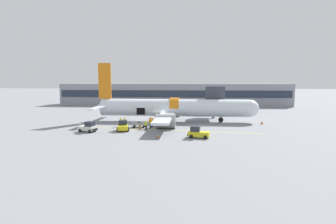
{
  "coord_description": "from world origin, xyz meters",
  "views": [
    {
      "loc": [
        6.48,
        -51.15,
        8.27
      ],
      "look_at": [
        1.92,
        -1.24,
        2.4
      ],
      "focal_mm": 28.0,
      "sensor_mm": 36.0,
      "label": 1
    }
  ],
  "objects_px": {
    "suitcase_on_tarmac_upright": "(140,128)",
    "ground_crew_helper": "(121,122)",
    "baggage_cart_loading": "(140,125)",
    "baggage_tug_mid": "(123,126)",
    "ground_crew_loader_b": "(150,121)",
    "ground_crew_driver": "(125,122)",
    "ground_crew_loader_a": "(146,125)",
    "airplane": "(172,108)",
    "baggage_tug_rear": "(88,127)",
    "baggage_tug_lead": "(198,133)",
    "ground_crew_marshal": "(150,123)",
    "ground_crew_supervisor": "(152,122)"
  },
  "relations": [
    {
      "from": "ground_crew_driver",
      "to": "ground_crew_supervisor",
      "type": "bearing_deg",
      "value": 5.5
    },
    {
      "from": "baggage_tug_mid",
      "to": "ground_crew_driver",
      "type": "bearing_deg",
      "value": 99.13
    },
    {
      "from": "baggage_cart_loading",
      "to": "ground_crew_loader_b",
      "type": "height_order",
      "value": "ground_crew_loader_b"
    },
    {
      "from": "baggage_cart_loading",
      "to": "airplane",
      "type": "bearing_deg",
      "value": 53.81
    },
    {
      "from": "baggage_cart_loading",
      "to": "baggage_tug_rear",
      "type": "bearing_deg",
      "value": -146.51
    },
    {
      "from": "ground_crew_driver",
      "to": "suitcase_on_tarmac_upright",
      "type": "relative_size",
      "value": 2.25
    },
    {
      "from": "ground_crew_loader_a",
      "to": "suitcase_on_tarmac_upright",
      "type": "distance_m",
      "value": 1.19
    },
    {
      "from": "airplane",
      "to": "ground_crew_loader_a",
      "type": "relative_size",
      "value": 21.56
    },
    {
      "from": "ground_crew_loader_b",
      "to": "ground_crew_supervisor",
      "type": "height_order",
      "value": "ground_crew_loader_b"
    },
    {
      "from": "ground_crew_loader_b",
      "to": "ground_crew_driver",
      "type": "distance_m",
      "value": 4.83
    },
    {
      "from": "ground_crew_supervisor",
      "to": "suitcase_on_tarmac_upright",
      "type": "xyz_separation_m",
      "value": [
        -1.8,
        -2.52,
        -0.57
      ]
    },
    {
      "from": "ground_crew_marshal",
      "to": "suitcase_on_tarmac_upright",
      "type": "bearing_deg",
      "value": -136.62
    },
    {
      "from": "ground_crew_marshal",
      "to": "suitcase_on_tarmac_upright",
      "type": "relative_size",
      "value": 2.32
    },
    {
      "from": "baggage_tug_lead",
      "to": "ground_crew_supervisor",
      "type": "bearing_deg",
      "value": 134.04
    },
    {
      "from": "baggage_tug_mid",
      "to": "baggage_cart_loading",
      "type": "bearing_deg",
      "value": 59.41
    },
    {
      "from": "suitcase_on_tarmac_upright",
      "to": "ground_crew_helper",
      "type": "bearing_deg",
      "value": 148.9
    },
    {
      "from": "ground_crew_helper",
      "to": "suitcase_on_tarmac_upright",
      "type": "xyz_separation_m",
      "value": [
        4.01,
        -2.42,
        -0.6
      ]
    },
    {
      "from": "baggage_tug_lead",
      "to": "ground_crew_loader_b",
      "type": "distance_m",
      "value": 13.19
    },
    {
      "from": "airplane",
      "to": "baggage_cart_loading",
      "type": "bearing_deg",
      "value": -126.19
    },
    {
      "from": "baggage_tug_lead",
      "to": "airplane",
      "type": "bearing_deg",
      "value": 108.02
    },
    {
      "from": "baggage_tug_mid",
      "to": "baggage_cart_loading",
      "type": "height_order",
      "value": "baggage_tug_mid"
    },
    {
      "from": "airplane",
      "to": "baggage_tug_mid",
      "type": "relative_size",
      "value": 11.68
    },
    {
      "from": "baggage_tug_lead",
      "to": "ground_crew_marshal",
      "type": "bearing_deg",
      "value": 138.27
    },
    {
      "from": "baggage_cart_loading",
      "to": "baggage_tug_mid",
      "type": "bearing_deg",
      "value": -120.59
    },
    {
      "from": "ground_crew_helper",
      "to": "ground_crew_marshal",
      "type": "relative_size",
      "value": 0.99
    },
    {
      "from": "baggage_tug_rear",
      "to": "ground_crew_marshal",
      "type": "xyz_separation_m",
      "value": [
        9.68,
        4.32,
        0.2
      ]
    },
    {
      "from": "ground_crew_driver",
      "to": "baggage_cart_loading",
      "type": "bearing_deg",
      "value": 4.03
    },
    {
      "from": "ground_crew_loader_a",
      "to": "baggage_tug_lead",
      "type": "bearing_deg",
      "value": -33.76
    },
    {
      "from": "baggage_tug_rear",
      "to": "baggage_tug_lead",
      "type": "bearing_deg",
      "value": -9.53
    },
    {
      "from": "baggage_tug_lead",
      "to": "baggage_tug_rear",
      "type": "relative_size",
      "value": 1.03
    },
    {
      "from": "baggage_tug_lead",
      "to": "ground_crew_loader_b",
      "type": "relative_size",
      "value": 1.92
    },
    {
      "from": "airplane",
      "to": "baggage_tug_lead",
      "type": "bearing_deg",
      "value": -71.98
    },
    {
      "from": "baggage_tug_lead",
      "to": "suitcase_on_tarmac_upright",
      "type": "bearing_deg",
      "value": 149.5
    },
    {
      "from": "ground_crew_helper",
      "to": "baggage_tug_rear",
      "type": "bearing_deg",
      "value": -127.84
    },
    {
      "from": "ground_crew_marshal",
      "to": "baggage_cart_loading",
      "type": "bearing_deg",
      "value": 161.34
    },
    {
      "from": "baggage_tug_rear",
      "to": "baggage_tug_mid",
      "type": "bearing_deg",
      "value": 14.56
    },
    {
      "from": "airplane",
      "to": "suitcase_on_tarmac_upright",
      "type": "height_order",
      "value": "airplane"
    },
    {
      "from": "ground_crew_loader_a",
      "to": "suitcase_on_tarmac_upright",
      "type": "relative_size",
      "value": 2.05
    },
    {
      "from": "baggage_tug_lead",
      "to": "ground_crew_marshal",
      "type": "height_order",
      "value": "ground_crew_marshal"
    },
    {
      "from": "baggage_tug_rear",
      "to": "ground_crew_marshal",
      "type": "distance_m",
      "value": 10.61
    },
    {
      "from": "ground_crew_helper",
      "to": "ground_crew_driver",
      "type": "bearing_deg",
      "value": -23.28
    },
    {
      "from": "baggage_cart_loading",
      "to": "ground_crew_loader_a",
      "type": "relative_size",
      "value": 2.16
    },
    {
      "from": "ground_crew_loader_a",
      "to": "ground_crew_loader_b",
      "type": "xyz_separation_m",
      "value": [
        0.12,
        4.11,
        0.07
      ]
    },
    {
      "from": "baggage_tug_mid",
      "to": "ground_crew_marshal",
      "type": "xyz_separation_m",
      "value": [
        4.22,
        2.9,
        0.19
      ]
    },
    {
      "from": "ground_crew_supervisor",
      "to": "suitcase_on_tarmac_upright",
      "type": "height_order",
      "value": "ground_crew_supervisor"
    },
    {
      "from": "ground_crew_loader_a",
      "to": "ground_crew_driver",
      "type": "distance_m",
      "value": 4.67
    },
    {
      "from": "baggage_cart_loading",
      "to": "ground_crew_supervisor",
      "type": "distance_m",
      "value": 2.32
    },
    {
      "from": "baggage_tug_lead",
      "to": "baggage_tug_mid",
      "type": "relative_size",
      "value": 1.13
    },
    {
      "from": "ground_crew_loader_b",
      "to": "airplane",
      "type": "bearing_deg",
      "value": 55.59
    },
    {
      "from": "baggage_cart_loading",
      "to": "ground_crew_helper",
      "type": "bearing_deg",
      "value": 177.02
    }
  ]
}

